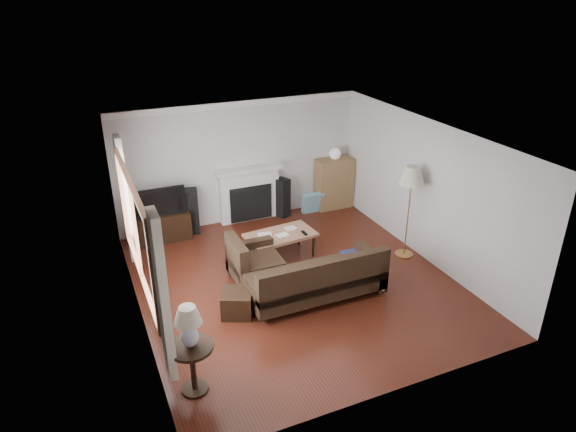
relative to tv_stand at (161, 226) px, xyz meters
name	(u,v)px	position (x,y,z in m)	size (l,w,h in m)	color
room	(296,215)	(1.73, -2.47, 0.98)	(5.10, 5.60, 2.54)	#491B10
window	(136,231)	(-0.72, -2.67, 1.28)	(0.12, 2.74, 1.54)	brown
curtain_near	(163,298)	(-0.67, -4.19, 1.13)	(0.10, 0.35, 2.10)	#ECE8CE
curtain_far	(126,200)	(-0.67, -1.15, 1.13)	(0.10, 0.35, 2.10)	#ECE8CE
fireplace	(249,194)	(1.88, 0.17, 0.30)	(1.40, 0.26, 1.15)	white
tv_stand	(161,226)	(0.00, 0.00, 0.00)	(1.09, 0.49, 0.55)	black
television	(158,200)	(0.00, 0.00, 0.55)	(0.97, 0.13, 0.56)	black
speaker_left	(192,211)	(0.64, 0.07, 0.18)	(0.25, 0.30, 0.90)	black
speaker_right	(282,198)	(2.57, 0.07, 0.15)	(0.23, 0.28, 0.84)	black
bookshelf	(334,183)	(3.80, 0.05, 0.28)	(0.81, 0.38, 1.11)	olive
globe_lamp	(335,154)	(3.80, 0.05, 0.96)	(0.24, 0.24, 0.24)	white
sectional_sofa	(315,276)	(1.85, -2.98, 0.11)	(2.37, 1.73, 0.77)	black
coffee_table	(281,245)	(1.84, -1.58, -0.03)	(1.23, 0.67, 0.48)	#9A654A
footstool	(237,303)	(0.57, -2.92, -0.08)	(0.45, 0.45, 0.38)	black
floor_lamp	(408,212)	(3.95, -2.42, 0.59)	(0.44, 0.44, 1.72)	#A67439
side_table	(193,368)	(-0.42, -4.22, 0.07)	(0.54, 0.54, 0.68)	black
table_lamp	(189,327)	(-0.42, -4.22, 0.68)	(0.33, 0.33, 0.54)	silver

